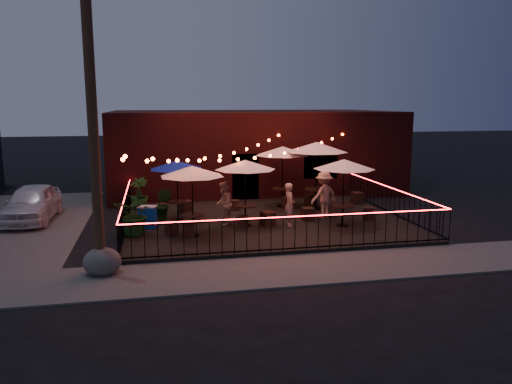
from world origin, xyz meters
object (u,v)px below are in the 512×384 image
(cafe_table_0, at_px, (192,172))
(cafe_table_3, at_px, (283,152))
(cafe_table_1, at_px, (177,166))
(cafe_table_2, at_px, (245,166))
(cafe_table_5, at_px, (317,148))
(boulder, at_px, (102,262))
(cooler, at_px, (148,217))
(utility_pole, at_px, (93,120))
(cafe_table_4, at_px, (344,165))

(cafe_table_0, height_order, cafe_table_3, cafe_table_3)
(cafe_table_1, height_order, cafe_table_2, cafe_table_2)
(cafe_table_5, distance_m, boulder, 10.13)
(cafe_table_5, distance_m, cooler, 7.22)
(utility_pole, relative_size, cafe_table_5, 2.54)
(boulder, bearing_deg, cooler, 75.27)
(cafe_table_3, bearing_deg, cafe_table_0, -135.45)
(utility_pole, distance_m, cafe_table_2, 6.22)
(cafe_table_4, bearing_deg, cafe_table_5, 91.05)
(cafe_table_3, bearing_deg, cafe_table_2, -125.60)
(utility_pole, height_order, cooler, utility_pole)
(cafe_table_1, distance_m, cafe_table_4, 6.01)
(cafe_table_0, height_order, cooler, cafe_table_0)
(cafe_table_2, height_order, cooler, cafe_table_2)
(cafe_table_2, height_order, cafe_table_5, cafe_table_5)
(utility_pole, relative_size, cafe_table_0, 2.90)
(cafe_table_0, xyz_separation_m, cafe_table_5, (5.21, 3.16, 0.40))
(cafe_table_1, bearing_deg, boulder, -112.54)
(boulder, bearing_deg, utility_pole, 141.62)
(cafe_table_0, xyz_separation_m, cafe_table_2, (1.91, 1.02, 0.04))
(cafe_table_2, relative_size, cafe_table_3, 0.93)
(cafe_table_0, distance_m, cooler, 2.61)
(cafe_table_0, xyz_separation_m, cafe_table_4, (5.26, 0.31, 0.06))
(utility_pole, xyz_separation_m, cafe_table_4, (7.88, 3.19, -1.70))
(cafe_table_0, relative_size, boulder, 2.94)
(cooler, distance_m, boulder, 4.40)
(utility_pole, height_order, cafe_table_1, utility_pole)
(cafe_table_2, bearing_deg, cafe_table_5, 32.98)
(utility_pole, relative_size, boulder, 8.55)
(cafe_table_0, xyz_separation_m, cafe_table_1, (-0.37, 2.40, -0.08))
(cafe_table_0, distance_m, cafe_table_2, 2.17)
(utility_pole, xyz_separation_m, boulder, (0.04, -0.03, -3.63))
(cafe_table_1, bearing_deg, cafe_table_4, -20.42)
(cafe_table_3, height_order, cooler, cafe_table_3)
(cafe_table_4, distance_m, cafe_table_5, 2.87)
(cafe_table_2, height_order, cafe_table_4, cafe_table_4)
(cafe_table_1, bearing_deg, cafe_table_2, -31.30)
(cafe_table_2, xyz_separation_m, cooler, (-3.37, 0.33, -1.73))
(utility_pole, bearing_deg, cafe_table_5, 37.63)
(utility_pole, xyz_separation_m, cafe_table_1, (2.25, 5.29, -1.84))
(cafe_table_5, bearing_deg, cafe_table_3, 146.26)
(cooler, bearing_deg, cafe_table_4, 7.76)
(cafe_table_4, bearing_deg, cafe_table_2, 168.06)
(cooler, bearing_deg, boulder, -88.23)
(cafe_table_3, relative_size, cafe_table_4, 0.91)
(cafe_table_4, relative_size, cafe_table_5, 0.87)
(cafe_table_0, bearing_deg, cooler, 137.40)
(cafe_table_1, height_order, cafe_table_5, cafe_table_5)
(cafe_table_1, height_order, cafe_table_3, cafe_table_3)
(cafe_table_4, distance_m, boulder, 8.69)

